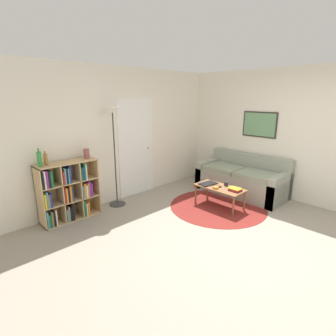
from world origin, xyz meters
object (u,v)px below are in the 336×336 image
couch (242,180)px  cup (226,184)px  laptop (208,184)px  bookshelf (67,192)px  floor_lamp (113,131)px  bottle_middle (46,159)px  bowl (216,187)px  bottle_left (39,159)px  coffee_table (220,189)px  vase_on_shelf (87,154)px

couch → cup: 0.83m
couch → laptop: 1.00m
bookshelf → couch: bookshelf is taller
floor_lamp → bottle_middle: size_ratio=8.38×
bowl → bottle_left: size_ratio=0.38×
couch → bowl: 1.10m
coffee_table → bowl: size_ratio=8.71×
coffee_table → bottle_middle: bottle_middle is taller
bowl → bottle_middle: 2.95m
laptop → bottle_left: (-2.66, 1.20, 0.73)m
bowl → bottle_left: (-2.55, 1.46, 0.72)m
bookshelf → laptop: bearing=-28.0°
bowl → cup: 0.28m
bottle_left → bottle_middle: 0.10m
coffee_table → laptop: 0.27m
bookshelf → coffee_table: size_ratio=1.07×
coffee_table → bowl: bowl is taller
bookshelf → coffee_table: (2.31, -1.48, -0.15)m
couch → coffee_table: size_ratio=1.98×
floor_lamp → cup: floor_lamp is taller
floor_lamp → vase_on_shelf: size_ratio=11.07×
laptop → bottle_middle: size_ratio=1.69×
laptop → floor_lamp: bearing=139.0°
bookshelf → cup: bearing=-31.6°
bookshelf → cup: 2.89m
laptop → bottle_middle: bearing=154.3°
bookshelf → coffee_table: 2.75m
bookshelf → laptop: (2.29, -1.22, -0.09)m
bottle_left → vase_on_shelf: bottle_left is taller
bookshelf → bottle_middle: bearing=177.2°
bookshelf → bottle_left: (-0.37, -0.01, 0.63)m
bookshelf → laptop: 2.59m
floor_lamp → bowl: 2.15m
bookshelf → floor_lamp: size_ratio=0.54×
bottle_left → vase_on_shelf: size_ratio=1.69×
cup → bottle_left: (-2.83, 1.51, 0.70)m
laptop → bowl: (-0.11, -0.26, 0.01)m
coffee_table → floor_lamp: bearing=133.7°
bookshelf → bottle_middle: (-0.27, 0.01, 0.61)m
couch → bottle_middle: bottle_middle is taller
bowl → cup: cup is taller
cup → bookshelf: bearing=148.4°
cup → bottle_left: bottle_left is taller
coffee_table → bottle_left: (-2.68, 1.47, 0.78)m
bottle_middle → bowl: bearing=-31.2°
bookshelf → coffee_table: bearing=-32.6°
coffee_table → cup: cup is taller
couch → vase_on_shelf: vase_on_shelf is taller
couch → laptop: (-0.98, 0.18, 0.10)m
bottle_left → couch: bearing=-20.8°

